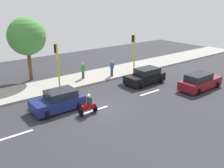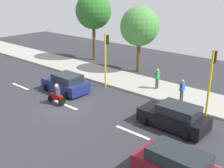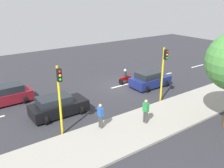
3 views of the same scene
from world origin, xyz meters
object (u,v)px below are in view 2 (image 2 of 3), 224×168
pedestrian_by_tree (182,90)px  street_tree_center (93,11)px  motorcycle (57,95)px  street_tree_south (139,27)px  traffic_light_midblock (106,53)px  car_dark_blue (66,83)px  pedestrian_near_signal (157,78)px  car_black (174,117)px  traffic_light_corner (211,74)px

pedestrian_by_tree → street_tree_center: size_ratio=0.23×
motorcycle → street_tree_center: size_ratio=0.20×
street_tree_south → street_tree_center: bearing=85.0°
motorcycle → traffic_light_midblock: traffic_light_midblock is taller
motorcycle → street_tree_center: 13.92m
car_dark_blue → street_tree_center: size_ratio=0.52×
pedestrian_near_signal → street_tree_south: street_tree_south is taller
car_dark_blue → pedestrian_by_tree: 9.08m
car_black → traffic_light_corner: bearing=-18.0°
traffic_light_midblock → street_tree_south: bearing=5.7°
pedestrian_near_signal → traffic_light_midblock: bearing=119.0°
pedestrian_near_signal → car_black: bearing=-138.5°
street_tree_center → car_dark_blue: bearing=-148.0°
car_black → motorcycle: (-2.38, 8.21, -0.07)m
pedestrian_near_signal → traffic_light_corner: traffic_light_corner is taller
traffic_light_midblock → pedestrian_near_signal: bearing=-61.0°
traffic_light_corner → street_tree_center: street_tree_center is taller
pedestrian_near_signal → traffic_light_corner: bearing=-112.0°
motorcycle → car_black: bearing=-73.8°
car_dark_blue → traffic_light_midblock: 4.12m
car_black → street_tree_center: bearing=60.4°
car_dark_blue → traffic_light_corner: size_ratio=0.86×
motorcycle → traffic_light_midblock: size_ratio=0.34×
car_black → motorcycle: motorcycle is taller
street_tree_center → motorcycle: bearing=-147.6°
car_dark_blue → street_tree_center: 11.64m
pedestrian_by_tree → car_black: bearing=-158.7°
motorcycle → street_tree_south: street_tree_south is taller
motorcycle → street_tree_south: bearing=1.6°
pedestrian_near_signal → traffic_light_corner: size_ratio=0.38×
car_black → pedestrian_by_tree: (3.58, 1.40, 0.35)m
pedestrian_by_tree → traffic_light_midblock: traffic_light_midblock is taller
street_tree_south → traffic_light_midblock: bearing=-174.3°
motorcycle → traffic_light_corner: bearing=-60.8°
pedestrian_by_tree → street_tree_south: 9.06m
motorcycle → pedestrian_by_tree: pedestrian_by_tree is taller
motorcycle → street_tree_center: bearing=32.4°
car_dark_blue → street_tree_center: (9.00, 5.63, 4.77)m
car_dark_blue → traffic_light_midblock: size_ratio=0.86×
pedestrian_near_signal → street_tree_center: bearing=70.6°
car_dark_blue → street_tree_center: street_tree_center is taller
traffic_light_midblock → street_tree_center: 9.69m
pedestrian_by_tree → street_tree_center: bearing=69.9°
traffic_light_corner → car_black: bearing=162.0°
car_dark_blue → traffic_light_corner: 11.12m
pedestrian_near_signal → traffic_light_midblock: 4.66m
motorcycle → street_tree_south: (10.43, 0.29, 3.82)m
pedestrian_by_tree → car_dark_blue: bearing=115.8°
car_dark_blue → traffic_light_corner: traffic_light_corner is taller
pedestrian_near_signal → street_tree_south: (3.27, 4.27, 3.41)m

